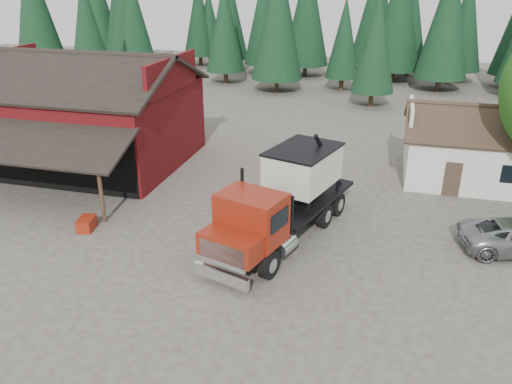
# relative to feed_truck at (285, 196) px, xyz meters

# --- Properties ---
(ground) EXTENTS (120.00, 120.00, 0.00)m
(ground) POSITION_rel_feed_truck_xyz_m (-3.49, -2.88, -2.13)
(ground) COLOR #4A453A
(ground) RESTS_ON ground
(red_barn) EXTENTS (12.80, 13.63, 7.18)m
(red_barn) POSITION_rel_feed_truck_xyz_m (-14.49, 7.02, 0.56)
(red_barn) COLOR #601012
(red_barn) RESTS_ON ground
(farmhouse) EXTENTS (8.60, 6.42, 4.65)m
(farmhouse) POSITION_rel_feed_truck_xyz_m (9.51, 10.12, -0.47)
(farmhouse) COLOR silver
(farmhouse) RESTS_ON ground
(conifer_backdrop) EXTENTS (76.00, 16.00, 16.00)m
(conifer_backdrop) POSITION_rel_feed_truck_xyz_m (-3.49, 39.12, -2.13)
(conifer_backdrop) COLOR black
(conifer_backdrop) RESTS_ON ground
(near_pine_a) EXTENTS (4.40, 4.40, 11.40)m
(near_pine_a) POSITION_rel_feed_truck_xyz_m (-25.49, 25.12, 4.26)
(near_pine_a) COLOR #382619
(near_pine_a) RESTS_ON ground
(near_pine_b) EXTENTS (3.96, 3.96, 10.40)m
(near_pine_b) POSITION_rel_feed_truck_xyz_m (2.51, 27.12, 3.75)
(near_pine_b) COLOR #382619
(near_pine_b) RESTS_ON ground
(near_pine_d) EXTENTS (5.28, 5.28, 13.40)m
(near_pine_d) POSITION_rel_feed_truck_xyz_m (-7.49, 31.12, 5.26)
(near_pine_d) COLOR #382619
(near_pine_d) RESTS_ON ground
(feed_truck) EXTENTS (5.53, 10.46, 4.57)m
(feed_truck) POSITION_rel_feed_truck_xyz_m (0.00, 0.00, 0.00)
(feed_truck) COLOR black
(feed_truck) RESTS_ON ground
(equip_box) EXTENTS (0.92, 1.22, 0.60)m
(equip_box) POSITION_rel_feed_truck_xyz_m (-9.49, -1.75, -1.83)
(equip_box) COLOR maroon
(equip_box) RESTS_ON ground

